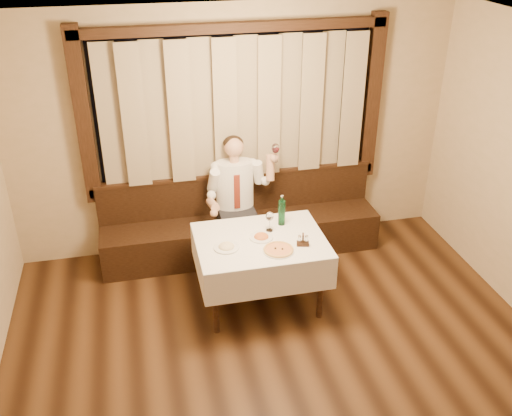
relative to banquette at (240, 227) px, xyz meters
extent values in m
cube|color=silver|center=(0.00, -2.72, 2.49)|extent=(5.00, 6.00, 0.01)
cube|color=tan|center=(0.00, 0.28, 1.09)|extent=(5.00, 0.01, 2.80)
cube|color=black|center=(0.00, 0.26, 1.39)|extent=(3.00, 0.02, 1.60)
cube|color=orange|center=(-0.70, 0.25, 1.09)|extent=(0.50, 0.01, 0.40)
cube|color=black|center=(0.00, 0.22, 0.54)|extent=(3.30, 0.12, 0.10)
cube|color=black|center=(0.00, 0.22, 2.24)|extent=(3.30, 0.12, 0.10)
cube|color=black|center=(-1.60, 0.22, 1.39)|extent=(0.16, 0.12, 1.90)
cube|color=black|center=(1.60, 0.22, 1.39)|extent=(0.16, 0.12, 1.90)
cube|color=#877557|center=(0.00, 0.16, 1.39)|extent=(2.90, 0.08, 1.55)
cube|color=black|center=(0.00, -0.04, -0.09)|extent=(3.20, 0.60, 0.45)
cube|color=black|center=(0.00, 0.20, 0.36)|extent=(3.20, 0.12, 0.45)
cube|color=black|center=(0.00, 0.20, 0.61)|extent=(3.20, 0.14, 0.04)
cylinder|color=black|center=(-0.52, -1.39, 0.04)|extent=(0.06, 0.06, 0.71)
cylinder|color=black|center=(0.52, -1.39, 0.04)|extent=(0.06, 0.06, 0.71)
cylinder|color=black|center=(-0.52, -0.65, 0.04)|extent=(0.06, 0.06, 0.71)
cylinder|color=black|center=(0.52, -0.65, 0.04)|extent=(0.06, 0.06, 0.71)
cube|color=black|center=(0.00, -1.02, 0.42)|extent=(1.20, 0.90, 0.04)
cube|color=white|center=(0.00, -1.02, 0.44)|extent=(1.26, 0.96, 0.01)
cube|color=white|center=(0.00, -1.50, 0.27)|extent=(1.26, 0.01, 0.35)
cube|color=white|center=(0.00, -0.54, 0.27)|extent=(1.26, 0.01, 0.35)
cube|color=white|center=(-0.63, -1.02, 0.27)|extent=(0.01, 0.96, 0.35)
cube|color=white|center=(0.63, -1.02, 0.27)|extent=(0.01, 0.96, 0.35)
cylinder|color=white|center=(0.12, -1.27, 0.45)|extent=(0.30, 0.30, 0.01)
cylinder|color=#D2511F|center=(0.12, -1.27, 0.46)|extent=(0.28, 0.28, 0.01)
torus|color=tan|center=(0.12, -1.27, 0.46)|extent=(0.29, 0.29, 0.02)
sphere|color=black|center=(0.09, -1.25, 0.47)|extent=(0.02, 0.02, 0.02)
sphere|color=black|center=(0.15, -1.28, 0.47)|extent=(0.02, 0.02, 0.02)
cylinder|color=white|center=(0.01, -1.00, 0.45)|extent=(0.23, 0.23, 0.01)
ellipsoid|color=#CB4D20|center=(0.01, -1.00, 0.49)|extent=(0.15, 0.15, 0.07)
cylinder|color=white|center=(-0.35, -1.11, 0.45)|extent=(0.25, 0.25, 0.02)
ellipsoid|color=#D3B988|center=(-0.35, -1.11, 0.50)|extent=(0.15, 0.15, 0.07)
cylinder|color=#115026|center=(0.28, -0.78, 0.58)|extent=(0.07, 0.07, 0.27)
cylinder|color=#115026|center=(0.28, -0.78, 0.73)|extent=(0.03, 0.03, 0.06)
cylinder|color=silver|center=(0.28, -0.78, 0.77)|extent=(0.03, 0.03, 0.01)
cylinder|color=white|center=(0.13, -0.88, 0.45)|extent=(0.07, 0.07, 0.01)
cylinder|color=white|center=(0.13, -0.88, 0.51)|extent=(0.01, 0.01, 0.11)
ellipsoid|color=white|center=(0.13, -0.88, 0.61)|extent=(0.08, 0.08, 0.10)
cube|color=black|center=(0.37, -1.22, 0.46)|extent=(0.13, 0.09, 0.04)
cube|color=black|center=(0.37, -1.22, 0.53)|extent=(0.03, 0.06, 0.09)
cylinder|color=white|center=(0.34, -1.21, 0.51)|extent=(0.03, 0.03, 0.07)
cylinder|color=silver|center=(0.34, -1.21, 0.55)|extent=(0.03, 0.03, 0.01)
cylinder|color=white|center=(0.40, -1.23, 0.51)|extent=(0.03, 0.03, 0.07)
cylinder|color=silver|center=(0.40, -1.23, 0.55)|extent=(0.03, 0.03, 0.01)
cube|color=black|center=(-0.06, -0.17, 0.22)|extent=(0.41, 0.46, 0.16)
cube|color=black|center=(-0.17, -0.39, -0.09)|extent=(0.11, 0.12, 0.45)
cube|color=black|center=(0.05, -0.39, -0.09)|extent=(0.11, 0.12, 0.45)
ellipsoid|color=white|center=(-0.06, -0.01, 0.58)|extent=(0.43, 0.26, 0.55)
cube|color=maroon|center=(-0.06, -0.15, 0.55)|extent=(0.07, 0.01, 0.41)
cylinder|color=tan|center=(-0.06, -0.01, 0.89)|extent=(0.10, 0.10, 0.08)
sphere|color=tan|center=(-0.06, -0.01, 1.03)|extent=(0.21, 0.21, 0.21)
ellipsoid|color=black|center=(-0.06, 0.02, 1.06)|extent=(0.22, 0.22, 0.16)
sphere|color=white|center=(-0.27, -0.01, 0.80)|extent=(0.13, 0.13, 0.13)
sphere|color=white|center=(0.14, -0.01, 0.80)|extent=(0.13, 0.13, 0.13)
sphere|color=tan|center=(-0.37, -0.43, 0.47)|extent=(0.09, 0.09, 0.09)
sphere|color=tan|center=(0.35, -0.19, 0.93)|extent=(0.10, 0.10, 0.10)
cylinder|color=white|center=(0.35, -0.22, 0.97)|extent=(0.01, 0.01, 0.11)
ellipsoid|color=white|center=(0.35, -0.22, 1.06)|extent=(0.09, 0.09, 0.11)
ellipsoid|color=#4C070F|center=(0.35, -0.22, 1.04)|extent=(0.07, 0.07, 0.06)
camera|label=1|loc=(-1.10, -5.68, 3.35)|focal=40.00mm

